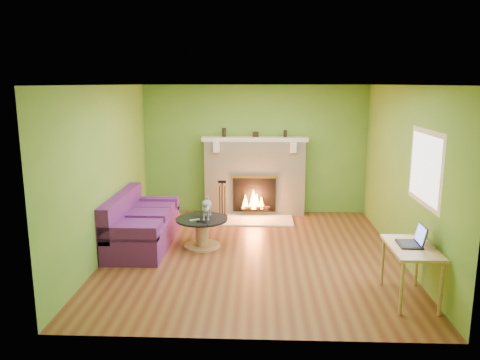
{
  "coord_description": "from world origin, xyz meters",
  "views": [
    {
      "loc": [
        0.08,
        -6.94,
        2.62
      ],
      "look_at": [
        -0.22,
        0.4,
        1.1
      ],
      "focal_mm": 35.0,
      "sensor_mm": 36.0,
      "label": 1
    }
  ],
  "objects_px": {
    "sofa": "(140,226)",
    "desk": "(411,253)",
    "coffee_table": "(202,230)",
    "cat": "(207,207)"
  },
  "relations": [
    {
      "from": "coffee_table",
      "to": "desk",
      "type": "bearing_deg",
      "value": -32.71
    },
    {
      "from": "sofa",
      "to": "desk",
      "type": "height_order",
      "value": "sofa"
    },
    {
      "from": "cat",
      "to": "desk",
      "type": "bearing_deg",
      "value": -34.2
    },
    {
      "from": "sofa",
      "to": "cat",
      "type": "distance_m",
      "value": 1.15
    },
    {
      "from": "coffee_table",
      "to": "desk",
      "type": "distance_m",
      "value": 3.33
    },
    {
      "from": "desk",
      "to": "cat",
      "type": "distance_m",
      "value": 3.27
    },
    {
      "from": "sofa",
      "to": "coffee_table",
      "type": "xyz_separation_m",
      "value": [
        1.02,
        -0.03,
        -0.06
      ]
    },
    {
      "from": "sofa",
      "to": "desk",
      "type": "bearing_deg",
      "value": -25.48
    },
    {
      "from": "sofa",
      "to": "coffee_table",
      "type": "distance_m",
      "value": 1.03
    },
    {
      "from": "coffee_table",
      "to": "desk",
      "type": "xyz_separation_m",
      "value": [
        2.78,
        -1.79,
        0.33
      ]
    }
  ]
}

